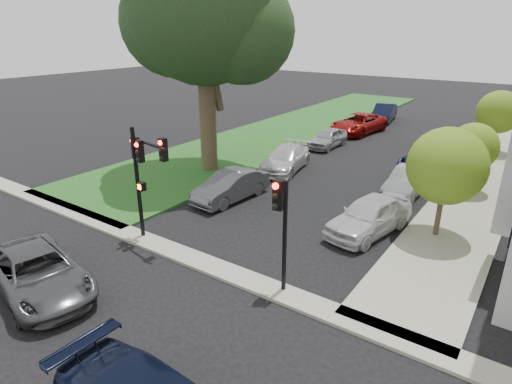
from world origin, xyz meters
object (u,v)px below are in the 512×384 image
Objects in this scene: car_parked_5 at (231,186)px; car_parked_0 at (369,216)px; small_tree_c at (499,112)px; small_tree_a at (447,166)px; car_parked_3 at (452,141)px; car_cross_near at (37,272)px; car_parked_1 at (408,182)px; eucalyptus at (202,5)px; car_parked_2 at (433,159)px; car_parked_7 at (328,138)px; car_parked_8 at (358,124)px; small_tree_b at (473,147)px; traffic_signal_main at (143,165)px; traffic_signal_secondary at (281,216)px; car_parked_9 at (384,113)px; car_parked_6 at (286,159)px.

car_parked_0 is at bearing 7.75° from car_parked_5.
small_tree_c is 19.82m from car_parked_5.
small_tree_a is 15.18m from car_parked_3.
car_parked_1 is (7.30, 15.99, -0.03)m from car_cross_near.
eucalyptus reaches higher than car_parked_0.
car_parked_2 is 1.42× the size of car_parked_7.
car_parked_5 is at bearing 10.79° from car_cross_near.
small_tree_a is at bearing -90.00° from small_tree_c.
eucalyptus is at bearing -134.18° from small_tree_c.
small_tree_c is 17.11m from car_parked_0.
car_cross_near is 27.76m from car_parked_8.
small_tree_c is 1.07× the size of car_parked_7.
traffic_signal_main reaches higher than small_tree_b.
small_tree_a is 7.85m from traffic_signal_secondary.
car_parked_9 is at bearing 95.41° from car_parked_5.
car_parked_7 is at bearing -140.12° from car_parked_3.
car_parked_9 reaches higher than car_parked_7.
small_tree_b reaches higher than car_parked_3.
small_tree_c is 0.90× the size of car_parked_9.
small_tree_b is at bearing 90.00° from small_tree_a.
car_cross_near is at bearing -88.36° from car_parked_7.
small_tree_b is at bearing -63.00° from car_parked_3.
traffic_signal_main reaches higher than car_cross_near.
small_tree_c reaches higher than car_parked_2.
car_cross_near is (-0.15, -4.64, -2.51)m from traffic_signal_main.
car_parked_1 is at bearing 86.03° from traffic_signal_secondary.
eucalyptus is 13.04m from car_parked_7.
car_parked_0 is at bearing -23.20° from car_cross_near.
car_parked_5 is 0.91× the size of car_parked_6.
eucalyptus is 3.05× the size of car_parked_5.
small_tree_c is at bearing 27.34° from car_parked_3.
small_tree_c is 1.10× the size of traffic_signal_secondary.
small_tree_a is 19.06m from car_parked_8.
small_tree_b is 14.06m from car_parked_8.
small_tree_a reaches higher than car_parked_9.
small_tree_c is 0.83× the size of car_cross_near.
car_parked_6 is (-0.09, 15.86, -0.01)m from car_cross_near.
eucalyptus is at bearing -160.18° from small_tree_b.
car_parked_9 is (-0.11, 17.95, 0.08)m from car_parked_6.
traffic_signal_secondary reaches higher than car_parked_7.
car_parked_1 is (11.24, 2.86, -8.64)m from eucalyptus.
car_parked_2 reaches higher than car_parked_0.
car_parked_8 is at bearing -178.71° from car_parked_3.
traffic_signal_secondary is at bearing -98.23° from small_tree_c.
car_parked_5 is (-7.14, -16.46, 0.08)m from car_parked_3.
car_parked_7 is (-10.15, 10.49, -2.40)m from small_tree_a.
car_parked_5 is at bearing -98.11° from car_parked_9.
car_parked_2 is 15.19m from car_parked_9.
traffic_signal_main is at bearing -98.33° from car_parked_9.
car_cross_near is at bearing -86.49° from car_parked_5.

